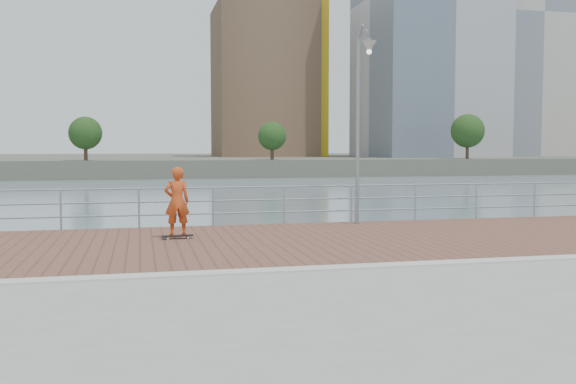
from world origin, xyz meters
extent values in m
plane|color=slate|center=(0.00, 0.00, -2.00)|extent=(400.00, 400.00, 0.00)
cube|color=brown|center=(0.00, 3.60, 0.01)|extent=(40.00, 6.80, 0.02)
cube|color=#B7B5AD|center=(0.00, 0.00, 0.03)|extent=(40.00, 0.40, 0.06)
cube|color=#4C5142|center=(0.00, 122.50, -0.75)|extent=(320.00, 95.00, 2.50)
cylinder|color=#8C9EA8|center=(-5.13, 7.00, 0.55)|extent=(0.06, 0.06, 1.10)
cylinder|color=#8C9EA8|center=(-3.08, 7.00, 0.55)|extent=(0.06, 0.06, 1.10)
cylinder|color=#8C9EA8|center=(-1.03, 7.00, 0.55)|extent=(0.06, 0.06, 1.10)
cylinder|color=#8C9EA8|center=(1.03, 7.00, 0.55)|extent=(0.06, 0.06, 1.10)
cylinder|color=#8C9EA8|center=(3.08, 7.00, 0.55)|extent=(0.06, 0.06, 1.10)
cylinder|color=#8C9EA8|center=(5.13, 7.00, 0.55)|extent=(0.06, 0.06, 1.10)
cylinder|color=#8C9EA8|center=(7.18, 7.00, 0.55)|extent=(0.06, 0.06, 1.10)
cylinder|color=#8C9EA8|center=(9.24, 7.00, 0.55)|extent=(0.06, 0.06, 1.10)
cylinder|color=#8C9EA8|center=(0.00, 7.00, 1.10)|extent=(39.00, 0.05, 0.05)
cylinder|color=#8C9EA8|center=(0.00, 7.00, 0.73)|extent=(39.00, 0.05, 0.05)
cylinder|color=#8C9EA8|center=(0.00, 7.00, 0.36)|extent=(39.00, 0.05, 0.05)
cylinder|color=gray|center=(3.10, 6.50, 2.69)|extent=(0.11, 0.11, 5.37)
cylinder|color=gray|center=(3.10, 6.05, 5.37)|extent=(0.06, 0.90, 0.06)
cone|color=#B2B2AD|center=(3.10, 5.60, 5.19)|extent=(0.39, 0.39, 0.31)
cube|color=black|center=(-2.17, 4.56, 0.09)|extent=(0.77, 0.26, 0.03)
cylinder|color=beige|center=(-2.40, 4.47, 0.05)|extent=(0.06, 0.04, 0.06)
cylinder|color=beige|center=(-1.92, 4.52, 0.05)|extent=(0.06, 0.04, 0.06)
cylinder|color=beige|center=(-2.42, 4.61, 0.05)|extent=(0.06, 0.04, 0.06)
cylinder|color=beige|center=(-1.94, 4.65, 0.05)|extent=(0.06, 0.04, 0.06)
imported|color=#C5461A|center=(-2.17, 4.56, 0.94)|extent=(0.64, 0.45, 1.66)
cube|color=gold|center=(30.00, 104.00, 25.50)|extent=(2.00, 2.00, 50.00)
cube|color=brown|center=(20.00, 110.00, 14.63)|extent=(18.00, 18.00, 28.25)
cube|color=#9E9EA3|center=(48.00, 98.00, 28.77)|extent=(22.00, 22.00, 56.54)
cube|color=#B2ADA3|center=(72.00, 108.00, 27.94)|extent=(20.00, 20.00, 54.88)
cylinder|color=#473323|center=(-10.00, 77.00, 2.18)|extent=(0.50, 0.50, 3.36)
sphere|color=#193814|center=(-10.00, 77.00, 4.10)|extent=(4.32, 4.32, 4.32)
cylinder|color=#473323|center=(15.00, 77.00, 2.05)|extent=(0.50, 0.50, 3.11)
sphere|color=#193814|center=(15.00, 77.00, 3.83)|extent=(3.99, 3.99, 3.99)
cylinder|color=#473323|center=(45.00, 77.00, 2.46)|extent=(0.50, 0.50, 3.92)
sphere|color=#193814|center=(45.00, 77.00, 4.70)|extent=(5.04, 5.04, 5.04)
camera|label=1|loc=(-3.02, -11.11, 2.24)|focal=40.00mm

